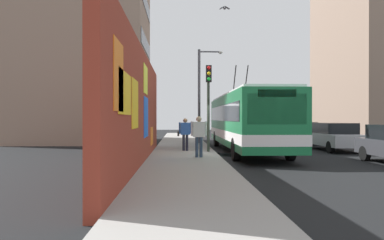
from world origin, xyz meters
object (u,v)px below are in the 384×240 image
Objects in this scene: city_bus at (246,120)px; street_lamp at (202,89)px; pedestrian_midblock at (185,132)px; parked_car_silver at (333,136)px; parked_car_white at (277,130)px; pedestrian_at_curb at (199,133)px; traffic_light at (209,94)px; parked_car_navy at (300,132)px.

street_lamp reaches higher than city_bus.
street_lamp is (5.14, 2.06, 2.09)m from city_bus.
parked_car_silver is at bearing -80.07° from pedestrian_midblock.
parked_car_white is 2.44× the size of pedestrian_at_curb.
parked_car_silver is 9.22m from pedestrian_at_curb.
city_bus is at bearing -78.25° from pedestrian_midblock.
street_lamp is (6.42, -0.09, 0.76)m from traffic_light.
parked_car_navy is 5.86m from parked_car_white.
pedestrian_midblock is (-1.49, 8.52, 0.31)m from parked_car_silver.
pedestrian_at_curb is 0.40× the size of traffic_light.
city_bus is 2.61× the size of parked_car_silver.
parked_car_silver is 0.73× the size of street_lamp.
city_bus is 5.34m from parked_car_silver.
parked_car_navy is 7.96m from street_lamp.
city_bus is at bearing -36.30° from pedestrian_at_curb.
city_bus is at bearing -158.15° from street_lamp.
traffic_light is (-1.29, 2.15, 1.33)m from city_bus.
parked_car_navy is 11.10m from pedestrian_midblock.
parked_car_white is at bearing -26.42° from pedestrian_at_curb.
traffic_light is 6.47m from street_lamp.
city_bus reaches higher than pedestrian_at_curb.
city_bus is 6.90× the size of pedestrian_at_curb.
parked_car_white is 10.62m from street_lamp.
pedestrian_at_curb reaches higher than pedestrian_midblock.
parked_car_silver is 7.97m from traffic_light.
pedestrian_midblock is at bearing 99.93° from parked_car_silver.
pedestrian_at_curb is at bearing -170.09° from pedestrian_midblock.
street_lamp reaches higher than parked_car_white.
city_bus is at bearing 140.98° from parked_car_navy.
pedestrian_at_curb is 1.05× the size of pedestrian_midblock.
pedestrian_midblock reaches higher than parked_car_white.
city_bus is 7.24× the size of pedestrian_midblock.
pedestrian_midblock is (-0.69, 3.32, -0.61)m from city_bus.
traffic_light is at bearing 105.85° from parked_car_silver.
city_bus reaches higher than parked_car_white.
pedestrian_midblock is at bearing 63.13° from traffic_light.
city_bus is 5.92m from street_lamp.
pedestrian_at_curb reaches higher than parked_car_white.
parked_car_silver is at bearing -180.00° from parked_car_navy.
parked_car_navy is (5.62, 0.00, -0.00)m from parked_car_silver.
parked_car_silver is 1.00× the size of parked_car_navy.
street_lamp reaches higher than parked_car_silver.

